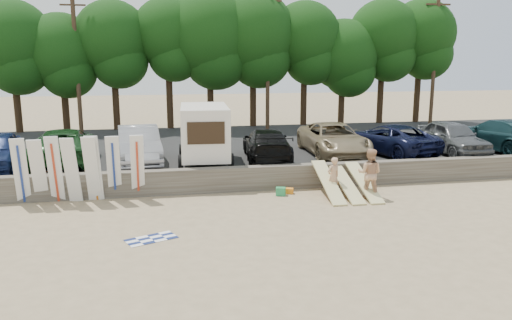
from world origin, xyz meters
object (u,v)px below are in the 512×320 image
object	(u,v)px
car_2	(139,145)
car_7	(499,135)
beachgoer_b	(370,173)
cooler	(281,191)
car_1	(64,146)
beachgoer_a	(333,177)
box_trailer	(204,131)
car_4	(333,139)
car_3	(267,144)
car_6	(452,137)
car_5	(390,139)

from	to	relation	value
car_2	car_7	world-z (taller)	car_2
beachgoer_b	cooler	size ratio (longest dim) A/B	5.14
car_2	cooler	world-z (taller)	car_2
car_1	beachgoer_a	world-z (taller)	car_1
car_7	cooler	distance (m)	13.11
car_2	cooler	bearing A→B (deg)	-41.72
car_2	cooler	distance (m)	7.08
box_trailer	car_1	xyz separation A→B (m)	(-6.20, 1.12, -0.66)
box_trailer	beachgoer_a	bearing A→B (deg)	-36.53
car_2	cooler	size ratio (longest dim) A/B	13.21
car_7	beachgoer_a	world-z (taller)	car_7
beachgoer_b	car_2	bearing A→B (deg)	1.13
car_4	cooler	bearing A→B (deg)	-128.45
car_2	beachgoer_b	distance (m)	10.27
car_3	car_6	bearing A→B (deg)	-176.06
car_1	car_3	distance (m)	9.16
beachgoer_a	beachgoer_b	distance (m)	1.40
beachgoer_a	cooler	xyz separation A→B (m)	(-2.02, 0.44, -0.62)
car_2	car_1	bearing A→B (deg)	166.67
box_trailer	beachgoer_b	distance (m)	7.55
car_2	car_5	size ratio (longest dim) A/B	0.95
car_4	beachgoer_b	size ratio (longest dim) A/B	2.83
car_4	car_7	xyz separation A→B (m)	(8.73, -0.61, 0.05)
car_6	beachgoer_b	bearing A→B (deg)	-144.37
box_trailer	car_2	xyz separation A→B (m)	(-2.91, 0.65, -0.63)
car_3	beachgoer_b	distance (m)	5.73
car_7	car_1	bearing A→B (deg)	-12.66
car_7	beachgoer_a	bearing A→B (deg)	11.62
car_3	car_4	world-z (taller)	car_4
car_3	car_7	xyz separation A→B (m)	(12.21, -0.04, 0.10)
car_3	cooler	xyz separation A→B (m)	(-0.26, -3.85, -1.26)
beachgoer_a	car_5	bearing A→B (deg)	-155.36
car_5	beachgoer_a	bearing A→B (deg)	28.98
car_1	beachgoer_b	distance (m)	13.41
car_4	car_6	world-z (taller)	car_6
box_trailer	beachgoer_a	size ratio (longest dim) A/B	2.70
beachgoer_b	car_5	bearing A→B (deg)	-91.55
car_4	car_3	bearing A→B (deg)	-168.91
car_3	cooler	size ratio (longest dim) A/B	13.08
cooler	car_3	bearing A→B (deg)	101.68
box_trailer	car_5	world-z (taller)	box_trailer
car_4	box_trailer	bearing A→B (deg)	-169.93
box_trailer	car_2	bearing A→B (deg)	170.70
car_4	beachgoer_a	xyz separation A→B (m)	(-1.71, -4.86, -0.69)
car_1	car_7	bearing A→B (deg)	172.68
beachgoer_b	cooler	xyz separation A→B (m)	(-3.30, 0.99, -0.82)
car_1	car_6	bearing A→B (deg)	171.51
box_trailer	car_7	bearing A→B (deg)	4.57
car_5	car_6	bearing A→B (deg)	153.49
beachgoer_b	cooler	world-z (taller)	beachgoer_b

